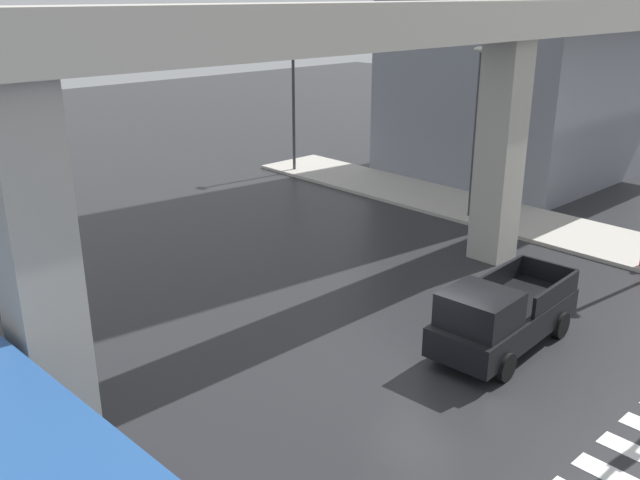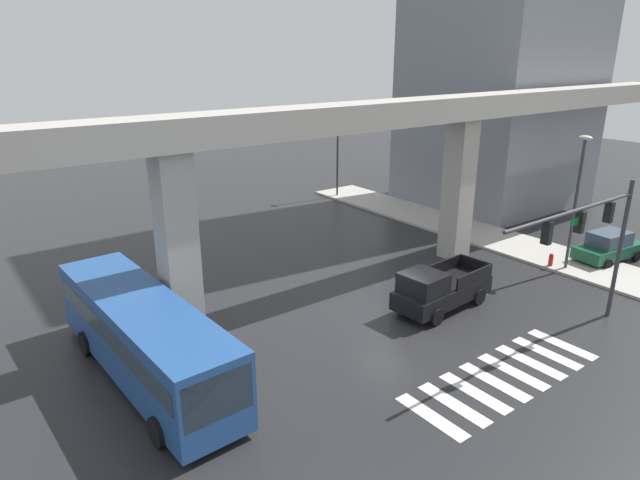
% 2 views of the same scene
% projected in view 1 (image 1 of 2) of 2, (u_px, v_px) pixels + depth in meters
% --- Properties ---
extents(ground_plane, '(120.00, 120.00, 0.00)m').
position_uv_depth(ground_plane, '(422.00, 368.00, 18.03)').
color(ground_plane, '#232326').
extents(elevated_overpass, '(57.20, 1.94, 9.02)m').
position_uv_depth(elevated_overpass, '(335.00, 58.00, 17.73)').
color(elevated_overpass, '#ADA89E').
rests_on(elevated_overpass, ground).
extents(sidewalk_east, '(4.00, 36.00, 0.15)m').
position_uv_depth(sidewalk_east, '(583.00, 237.00, 27.53)').
color(sidewalk_east, '#ADA89E').
rests_on(sidewalk_east, ground).
extents(pickup_truck, '(5.22, 2.35, 2.08)m').
position_uv_depth(pickup_truck, '(500.00, 317.00, 18.62)').
color(pickup_truck, black).
rests_on(pickup_truck, ground).
extents(street_lamp_mid_block, '(0.44, 0.70, 7.24)m').
position_uv_depth(street_lamp_mid_block, '(477.00, 114.00, 28.40)').
color(street_lamp_mid_block, '#38383D').
rests_on(street_lamp_mid_block, ground).
extents(street_lamp_far_north, '(0.44, 0.70, 7.24)m').
position_uv_depth(street_lamp_far_north, '(293.00, 87.00, 36.26)').
color(street_lamp_far_north, '#38383D').
rests_on(street_lamp_far_north, ground).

